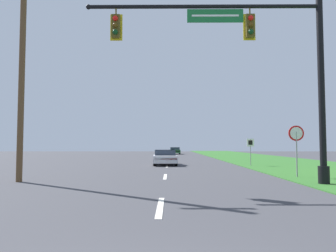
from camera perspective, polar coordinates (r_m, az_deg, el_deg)
name	(u,v)px	position (r m, az deg, el deg)	size (l,w,h in m)	color
grass_verge_right	(274,161)	(34.05, 18.01, -5.81)	(10.00, 110.00, 0.04)	#2D6626
road_center_line	(167,166)	(24.49, -0.19, -7.03)	(0.16, 34.80, 0.01)	silver
signal_mast	(263,61)	(14.16, 16.16, 10.78)	(9.86, 0.47, 8.14)	black
car_ahead	(165,157)	(26.21, -0.55, -5.48)	(2.02, 4.31, 1.19)	black
far_car	(175,151)	(57.43, 1.22, -4.32)	(1.82, 4.42, 1.19)	black
stop_sign	(296,139)	(17.29, 21.45, -2.18)	(0.76, 0.07, 2.50)	gray
route_sign_post	(250,146)	(25.68, 14.16, -3.36)	(0.55, 0.06, 2.03)	gray
utility_pole_near	(22,57)	(16.06, -24.05, 10.94)	(1.80, 0.26, 10.60)	brown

